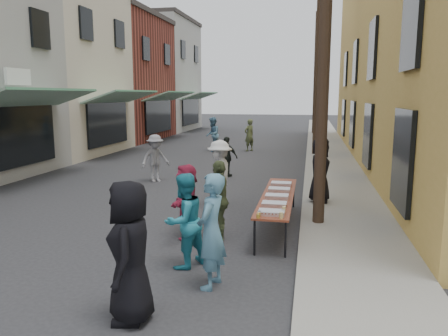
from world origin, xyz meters
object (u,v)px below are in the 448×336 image
at_px(guest_front_c, 184,221).
at_px(server, 320,170).
at_px(utility_pole_near, 325,24).
at_px(serving_table, 278,197).
at_px(utility_pole_far, 316,74).
at_px(catering_tray_sausage, 271,212).
at_px(utility_pole_mid, 318,63).
at_px(guest_front_a, 130,252).

bearing_deg(guest_front_c, server, -176.40).
xyz_separation_m(utility_pole_near, serving_table, (-0.92, -0.26, -3.79)).
relative_size(serving_table, server, 2.28).
bearing_deg(utility_pole_far, serving_table, -92.17).
bearing_deg(utility_pole_far, server, -89.87).
bearing_deg(server, utility_pole_near, -177.35).
bearing_deg(guest_front_c, catering_tray_sausage, 154.86).
xyz_separation_m(serving_table, catering_tray_sausage, (-0.00, -1.65, 0.08)).
bearing_deg(utility_pole_near, server, 88.54).
height_order(catering_tray_sausage, guest_front_c, guest_front_c).
bearing_deg(catering_tray_sausage, utility_pole_near, 64.34).
relative_size(utility_pole_mid, utility_pole_far, 1.00).
height_order(utility_pole_near, server, utility_pole_near).
xyz_separation_m(utility_pole_near, catering_tray_sausage, (-0.92, -1.91, -3.71)).
relative_size(utility_pole_near, server, 5.14).
relative_size(utility_pole_mid, guest_front_c, 5.38).
bearing_deg(server, guest_front_c, 157.89).
xyz_separation_m(catering_tray_sausage, guest_front_c, (-1.43, -1.00, 0.05)).
bearing_deg(utility_pole_mid, utility_pole_far, 90.00).
bearing_deg(guest_front_a, catering_tray_sausage, 137.90).
xyz_separation_m(catering_tray_sausage, server, (0.97, 3.87, 0.19)).
distance_m(utility_pole_near, catering_tray_sausage, 4.27).
bearing_deg(utility_pole_far, utility_pole_mid, -90.00).
relative_size(utility_pole_near, utility_pole_far, 1.00).
relative_size(serving_table, catering_tray_sausage, 8.00).
bearing_deg(serving_table, guest_front_c, -118.34).
distance_m(utility_pole_near, guest_front_c, 5.24).
relative_size(utility_pole_near, utility_pole_mid, 1.00).
xyz_separation_m(utility_pole_mid, catering_tray_sausage, (-0.92, -13.91, -3.71)).
height_order(serving_table, server, server).
distance_m(utility_pole_mid, catering_tray_sausage, 14.43).
xyz_separation_m(utility_pole_near, guest_front_a, (-2.53, -4.83, -3.54)).
height_order(utility_pole_near, catering_tray_sausage, utility_pole_near).
height_order(utility_pole_mid, guest_front_a, utility_pole_mid).
distance_m(catering_tray_sausage, server, 4.00).
xyz_separation_m(utility_pole_near, utility_pole_far, (0.00, 24.00, 0.00)).
distance_m(utility_pole_far, catering_tray_sausage, 26.19).
height_order(utility_pole_far, server, utility_pole_far).
relative_size(guest_front_a, server, 1.09).
xyz_separation_m(utility_pole_near, guest_front_c, (-2.35, -2.92, -3.66)).
xyz_separation_m(utility_pole_mid, guest_front_c, (-2.35, -14.92, -3.66)).
bearing_deg(utility_pole_near, guest_front_a, -117.62).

